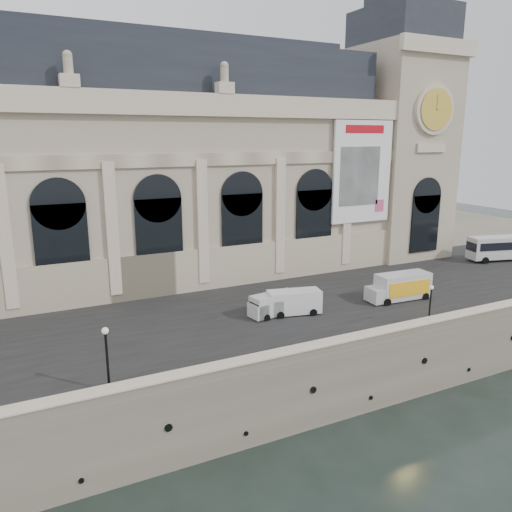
{
  "coord_description": "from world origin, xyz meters",
  "views": [
    {
      "loc": [
        -18.44,
        -30.61,
        23.37
      ],
      "look_at": [
        7.87,
        22.0,
        9.36
      ],
      "focal_mm": 35.0,
      "sensor_mm": 36.0,
      "label": 1
    }
  ],
  "objects": [
    {
      "name": "museum",
      "position": [
        -5.98,
        30.86,
        19.72
      ],
      "size": [
        69.0,
        18.7,
        29.1
      ],
      "color": "#B8A78D",
      "rests_on": "quay"
    },
    {
      "name": "van_b",
      "position": [
        3.98,
        10.79,
        7.15
      ],
      "size": [
        5.25,
        2.63,
        2.24
      ],
      "color": "silver",
      "rests_on": "quay"
    },
    {
      "name": "quay",
      "position": [
        0.0,
        35.0,
        3.0
      ],
      "size": [
        160.0,
        70.0,
        6.0
      ],
      "primitive_type": "cube",
      "color": "gray",
      "rests_on": "ground"
    },
    {
      "name": "lamp_right",
      "position": [
        15.88,
        1.65,
        8.02
      ],
      "size": [
        0.41,
        0.41,
        4.05
      ],
      "color": "black",
      "rests_on": "quay"
    },
    {
      "name": "street",
      "position": [
        0.0,
        14.0,
        6.03
      ],
      "size": [
        160.0,
        24.0,
        0.06
      ],
      "primitive_type": "cube",
      "color": "#2D2D2D",
      "rests_on": "quay"
    },
    {
      "name": "parapet",
      "position": [
        0.0,
        0.6,
        6.62
      ],
      "size": [
        160.0,
        1.4,
        1.21
      ],
      "color": "gray",
      "rests_on": "quay"
    },
    {
      "name": "lamp_left",
      "position": [
        -13.4,
        2.46,
        8.38
      ],
      "size": [
        0.49,
        0.49,
        4.79
      ],
      "color": "black",
      "rests_on": "quay"
    },
    {
      "name": "van_c",
      "position": [
        5.94,
        10.34,
        7.26
      ],
      "size": [
        5.84,
        3.26,
        2.46
      ],
      "color": "silver",
      "rests_on": "quay"
    },
    {
      "name": "box_truck",
      "position": [
        18.9,
        8.99,
        7.49
      ],
      "size": [
        7.46,
        2.99,
        2.95
      ],
      "color": "silver",
      "rests_on": "quay"
    },
    {
      "name": "clock_pavilion",
      "position": [
        34.0,
        27.93,
        23.42
      ],
      "size": [
        13.0,
        14.72,
        36.7
      ],
      "color": "#B8A78D",
      "rests_on": "quay"
    },
    {
      "name": "bus_right",
      "position": [
        45.56,
        15.9,
        8.0
      ],
      "size": [
        12.37,
        5.46,
        3.58
      ],
      "color": "silver",
      "rests_on": "quay"
    },
    {
      "name": "ground",
      "position": [
        0.0,
        0.0,
        0.0
      ],
      "size": [
        260.0,
        260.0,
        0.0
      ],
      "primitive_type": "plane",
      "color": "black",
      "rests_on": "ground"
    }
  ]
}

